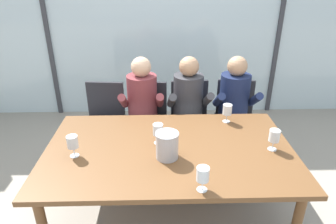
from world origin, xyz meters
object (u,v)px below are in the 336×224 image
chair_left_of_center (147,116)px  wine_glass_by_left_taster (203,175)px  wine_glass_center_pour (73,143)px  dining_table (169,154)px  chair_center (190,115)px  person_navy_polo (235,105)px  chair_near_curtain (105,116)px  person_maroon_top (142,106)px  wine_glass_near_bucket (227,110)px  ice_bucket_primary (167,145)px  person_charcoal_jacket (189,106)px  wine_glass_spare_empty (158,130)px  wine_glass_by_right_taster (274,136)px  chair_right_of_center (235,114)px

chair_left_of_center → wine_glass_by_left_taster: size_ratio=5.13×
wine_glass_by_left_taster → wine_glass_center_pour: same height
dining_table → wine_glass_center_pour: wine_glass_center_pour is taller
chair_center → person_navy_polo: 0.52m
chair_near_curtain → person_maroon_top: (0.43, -0.12, 0.17)m
person_navy_polo → wine_glass_near_bucket: bearing=-112.8°
ice_bucket_primary → wine_glass_by_left_taster: size_ratio=1.22×
chair_left_of_center → person_charcoal_jacket: (0.46, -0.11, 0.17)m
chair_center → wine_glass_spare_empty: size_ratio=5.13×
chair_center → person_maroon_top: 0.58m
dining_table → chair_left_of_center: (-0.22, 0.99, -0.14)m
wine_glass_center_pour → wine_glass_spare_empty: size_ratio=1.00×
chair_near_curtain → chair_center: same height
dining_table → chair_center: bearing=75.0°
wine_glass_near_bucket → wine_glass_by_right_taster: same height
wine_glass_near_bucket → wine_glass_center_pour: same height
person_maroon_top → wine_glass_by_left_taster: bearing=-72.2°
wine_glass_by_left_taster → wine_glass_near_bucket: (0.35, 0.95, 0.00)m
chair_left_of_center → chair_center: same height
wine_glass_by_right_taster → chair_near_curtain: bearing=145.6°
ice_bucket_primary → person_navy_polo: bearing=53.0°
wine_glass_center_pour → dining_table: bearing=7.6°
wine_glass_near_bucket → wine_glass_center_pour: bearing=-157.3°
person_charcoal_jacket → wine_glass_by_right_taster: bearing=-60.4°
wine_glass_center_pour → chair_left_of_center: bearing=64.7°
chair_center → wine_glass_center_pour: size_ratio=5.13×
person_charcoal_jacket → person_maroon_top: bearing=177.4°
person_charcoal_jacket → wine_glass_spare_empty: person_charcoal_jacket is taller
chair_center → person_charcoal_jacket: 0.22m
chair_left_of_center → dining_table: bearing=-69.7°
chair_right_of_center → ice_bucket_primary: (-0.80, -1.15, 0.31)m
chair_near_curtain → chair_left_of_center: (0.48, -0.00, 0.00)m
chair_right_of_center → chair_left_of_center: bearing=-171.9°
chair_near_curtain → chair_right_of_center: 1.48m
person_maroon_top → wine_glass_by_left_taster: person_maroon_top is taller
wine_glass_near_bucket → wine_glass_by_right_taster: bearing=-61.1°
wine_glass_by_right_taster → wine_glass_by_left_taster: bearing=-143.1°
chair_center → person_maroon_top: bearing=-168.8°
wine_glass_spare_empty → chair_right_of_center: bearing=47.2°
dining_table → person_charcoal_jacket: person_charcoal_jacket is taller
wine_glass_by_left_taster → wine_glass_spare_empty: bearing=115.9°
wine_glass_center_pour → person_navy_polo: bearing=33.4°
wine_glass_by_right_taster → person_charcoal_jacket: bearing=122.2°
dining_table → ice_bucket_primary: size_ratio=9.35×
chair_center → chair_right_of_center: same height
wine_glass_center_pour → person_charcoal_jacket: bearing=45.0°
chair_center → chair_right_of_center: size_ratio=1.00×
chair_left_of_center → person_charcoal_jacket: person_charcoal_jacket is taller
dining_table → chair_left_of_center: size_ratio=2.22×
chair_left_of_center → person_navy_polo: size_ratio=0.74×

